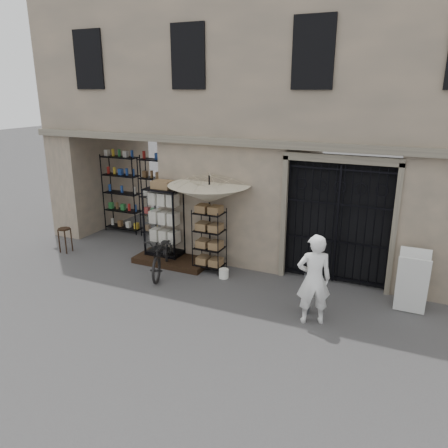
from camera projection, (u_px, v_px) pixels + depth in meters
The scene contains 15 objects.
ground at pixel (231, 306), 9.39m from camera, with size 80.00×80.00×0.00m, color #232326.
main_building at pixel (292, 87), 11.52m from camera, with size 14.00×4.00×9.00m, color gray.
shop_recess at pixel (132, 191), 13.15m from camera, with size 3.00×1.70×3.00m, color black.
shop_shelving at pixel (140, 196), 13.68m from camera, with size 2.70×0.50×2.50m, color black.
iron_gate at pixel (338, 221), 10.23m from camera, with size 2.50×0.21×3.00m.
step_platform at pixel (172, 260), 11.66m from camera, with size 2.00×0.90×0.15m, color black.
display_cabinet at pixel (164, 225), 11.67m from camera, with size 0.99×0.69×1.99m.
wire_rack at pixel (209, 241), 11.00m from camera, with size 0.80×0.65×1.63m.
market_umbrella at pixel (209, 189), 10.76m from camera, with size 2.04×2.07×2.93m.
white_bucket at pixel (224, 273), 10.76m from camera, with size 0.24×0.24×0.23m, color white.
bicycle at pixel (164, 273), 11.09m from camera, with size 0.67×1.00×1.91m, color black.
wooden_stool at pixel (65, 239), 12.39m from camera, with size 0.34×0.34×0.70m.
steel_bollard at pixel (307, 294), 8.98m from camera, with size 0.16×0.16×0.88m, color slate.
shopkeeper at pixel (311, 321), 8.77m from camera, with size 0.67×1.85×0.44m, color white.
easel_sign at pixel (412, 282), 8.97m from camera, with size 0.61×0.71×1.29m.
Camera 1 is at (3.36, -7.74, 4.50)m, focal length 35.00 mm.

